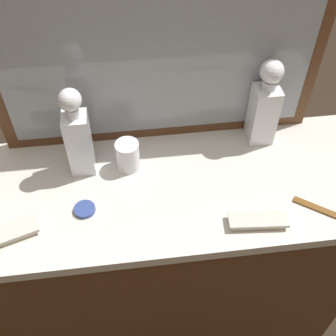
% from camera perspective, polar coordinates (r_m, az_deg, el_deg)
% --- Properties ---
extents(ground_plane, '(6.00, 6.00, 0.00)m').
position_cam_1_polar(ground_plane, '(2.11, 0.00, -18.83)').
color(ground_plane, '#2D2319').
extents(dresser, '(1.29, 0.50, 0.94)m').
position_cam_1_polar(dresser, '(1.69, 0.00, -12.54)').
color(dresser, brown).
rests_on(dresser, ground_plane).
extents(dresser_mirror, '(1.01, 0.03, 0.60)m').
position_cam_1_polar(dresser_mirror, '(1.27, -1.35, 14.49)').
color(dresser_mirror, brown).
rests_on(dresser_mirror, dresser).
extents(crystal_decanter_far_right, '(0.08, 0.08, 0.31)m').
position_cam_1_polar(crystal_decanter_far_right, '(1.40, 12.77, 7.69)').
color(crystal_decanter_far_right, white).
rests_on(crystal_decanter_far_right, dresser).
extents(crystal_decanter_right, '(0.07, 0.07, 0.31)m').
position_cam_1_polar(crystal_decanter_right, '(1.29, -11.97, 3.72)').
color(crystal_decanter_right, white).
rests_on(crystal_decanter_right, dresser).
extents(crystal_tumbler_far_left, '(0.07, 0.07, 0.10)m').
position_cam_1_polar(crystal_tumbler_far_left, '(1.33, -5.43, 1.56)').
color(crystal_tumbler_far_left, white).
rests_on(crystal_tumbler_far_left, dresser).
extents(silver_brush_left, '(0.17, 0.07, 0.02)m').
position_cam_1_polar(silver_brush_left, '(1.23, 12.04, -6.99)').
color(silver_brush_left, '#B7A88C').
rests_on(silver_brush_left, dresser).
extents(silver_brush_center, '(0.16, 0.11, 0.02)m').
position_cam_1_polar(silver_brush_center, '(1.26, -20.43, -8.16)').
color(silver_brush_center, '#B7A88C').
rests_on(silver_brush_center, dresser).
extents(porcelain_dish, '(0.06, 0.06, 0.01)m').
position_cam_1_polar(porcelain_dish, '(1.26, -11.18, -5.49)').
color(porcelain_dish, '#33478C').
rests_on(porcelain_dish, dresser).
extents(tortoiseshell_comb, '(0.13, 0.10, 0.01)m').
position_cam_1_polar(tortoiseshell_comb, '(1.32, 19.60, -5.18)').
color(tortoiseshell_comb, brown).
rests_on(tortoiseshell_comb, dresser).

